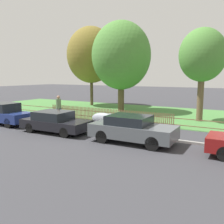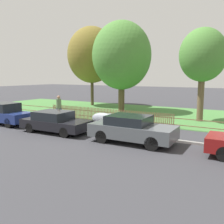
# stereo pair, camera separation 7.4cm
# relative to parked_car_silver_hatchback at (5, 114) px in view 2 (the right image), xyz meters

# --- Properties ---
(ground_plane) EXTENTS (120.00, 120.00, 0.00)m
(ground_plane) POSITION_rel_parked_car_silver_hatchback_xyz_m (5.50, 1.22, -0.75)
(ground_plane) COLOR #38383D
(kerb_stone) EXTENTS (35.47, 0.20, 0.12)m
(kerb_stone) POSITION_rel_parked_car_silver_hatchback_xyz_m (5.50, 1.32, -0.69)
(kerb_stone) COLOR gray
(kerb_stone) RESTS_ON ground
(grass_strip) EXTENTS (35.47, 10.62, 0.01)m
(grass_strip) POSITION_rel_parked_car_silver_hatchback_xyz_m (5.50, 9.71, -0.74)
(grass_strip) COLOR #477F3D
(grass_strip) RESTS_ON ground
(park_fence) EXTENTS (35.47, 0.05, 0.96)m
(park_fence) POSITION_rel_parked_car_silver_hatchback_xyz_m (5.50, 4.40, -0.27)
(park_fence) COLOR olive
(park_fence) RESTS_ON ground
(parked_car_silver_hatchback) EXTENTS (4.09, 1.77, 1.49)m
(parked_car_silver_hatchback) POSITION_rel_parked_car_silver_hatchback_xyz_m (0.00, 0.00, 0.00)
(parked_car_silver_hatchback) COLOR navy
(parked_car_silver_hatchback) RESTS_ON ground
(parked_car_black_saloon) EXTENTS (4.26, 2.00, 1.27)m
(parked_car_black_saloon) POSITION_rel_parked_car_silver_hatchback_xyz_m (4.78, -0.13, -0.10)
(parked_car_black_saloon) COLOR black
(parked_car_black_saloon) RESTS_ON ground
(parked_car_navy_estate) EXTENTS (4.33, 1.92, 1.39)m
(parked_car_navy_estate) POSITION_rel_parked_car_silver_hatchback_xyz_m (9.79, 0.04, -0.03)
(parked_car_navy_estate) COLOR #51565B
(parked_car_navy_estate) RESTS_ON ground
(covered_motorcycle) EXTENTS (2.05, 0.80, 1.04)m
(covered_motorcycle) POSITION_rel_parked_car_silver_hatchback_xyz_m (6.89, 2.09, -0.11)
(covered_motorcycle) COLOR black
(covered_motorcycle) RESTS_ON ground
(tree_nearest_kerb) EXTENTS (5.41, 5.41, 8.76)m
(tree_nearest_kerb) POSITION_rel_parked_car_silver_hatchback_xyz_m (-1.16, 12.31, 4.89)
(tree_nearest_kerb) COLOR brown
(tree_nearest_kerb) RESTS_ON ground
(tree_behind_motorcycle) EXTENTS (5.50, 5.50, 8.39)m
(tree_behind_motorcycle) POSITION_rel_parked_car_silver_hatchback_xyz_m (3.96, 9.82, 4.46)
(tree_behind_motorcycle) COLOR brown
(tree_behind_motorcycle) RESTS_ON ground
(tree_mid_park) EXTENTS (3.37, 3.37, 6.80)m
(tree_mid_park) POSITION_rel_parked_car_silver_hatchback_xyz_m (11.53, 8.10, 4.06)
(tree_mid_park) COLOR brown
(tree_mid_park) RESTS_ON ground
(pedestrian_near_fence) EXTENTS (0.47, 0.47, 1.88)m
(pedestrian_near_fence) POSITION_rel_parked_car_silver_hatchback_xyz_m (2.18, 3.07, 0.31)
(pedestrian_near_fence) COLOR #2D3351
(pedestrian_near_fence) RESTS_ON ground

